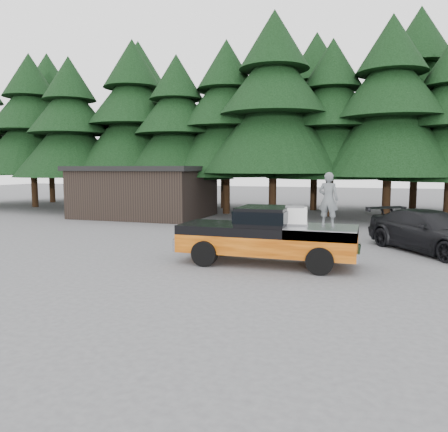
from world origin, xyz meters
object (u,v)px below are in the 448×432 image
(pickup_truck, at_px, (267,244))
(air_compressor, at_px, (295,216))
(man_on_bed, at_px, (328,199))
(parked_car, at_px, (431,231))
(utility_building, at_px, (145,191))

(pickup_truck, height_order, air_compressor, air_compressor)
(man_on_bed, bearing_deg, air_compressor, 6.69)
(air_compressor, bearing_deg, man_on_bed, -10.54)
(air_compressor, relative_size, man_on_bed, 0.46)
(parked_car, bearing_deg, pickup_truck, 178.66)
(man_on_bed, xyz_separation_m, utility_building, (-12.72, 11.31, -0.53))
(pickup_truck, relative_size, man_on_bed, 3.45)
(man_on_bed, bearing_deg, utility_building, -32.11)
(air_compressor, xyz_separation_m, utility_building, (-11.65, 11.25, 0.06))
(pickup_truck, xyz_separation_m, parked_car, (5.46, 3.95, 0.13))
(air_compressor, bearing_deg, utility_building, 128.29)
(pickup_truck, relative_size, air_compressor, 7.46)
(man_on_bed, height_order, utility_building, utility_building)
(air_compressor, relative_size, utility_building, 0.10)
(pickup_truck, height_order, parked_car, parked_car)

